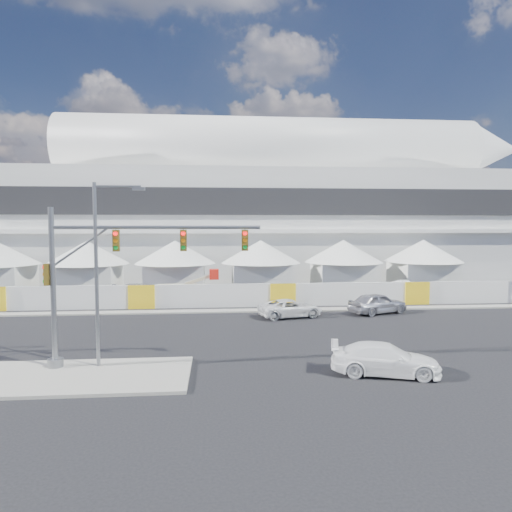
{
  "coord_description": "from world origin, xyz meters",
  "views": [
    {
      "loc": [
        0.28,
        -24.26,
        7.11
      ],
      "look_at": [
        3.28,
        10.0,
        4.71
      ],
      "focal_mm": 32.0,
      "sensor_mm": 36.0,
      "label": 1
    }
  ],
  "objects": [
    {
      "name": "sedan_silver",
      "position": [
        13.07,
        10.71,
        0.83
      ],
      "size": [
        3.59,
        5.26,
        1.66
      ],
      "primitive_type": "imported",
      "rotation": [
        0.0,
        0.0,
        1.94
      ],
      "color": "#B8B7BC",
      "rests_on": "ground"
    },
    {
      "name": "streetlight_median",
      "position": [
        -5.29,
        -1.67,
        5.3
      ],
      "size": [
        2.48,
        0.25,
        8.97
      ],
      "color": "slate",
      "rests_on": "median_island"
    },
    {
      "name": "lot_car_a",
      "position": [
        19.35,
        19.19,
        0.75
      ],
      "size": [
        2.74,
        4.81,
        1.5
      ],
      "primitive_type": "imported",
      "rotation": [
        0.0,
        0.0,
        1.3
      ],
      "color": "white",
      "rests_on": "ground"
    },
    {
      "name": "pickup_near",
      "position": [
        8.22,
        -3.7,
        0.73
      ],
      "size": [
        3.24,
        5.42,
        1.47
      ],
      "primitive_type": "imported",
      "rotation": [
        0.0,
        0.0,
        1.32
      ],
      "color": "white",
      "rests_on": "ground"
    },
    {
      "name": "ground",
      "position": [
        0.0,
        0.0,
        0.0
      ],
      "size": [
        160.0,
        160.0,
        0.0
      ],
      "primitive_type": "plane",
      "color": "black",
      "rests_on": "ground"
    },
    {
      "name": "hoarding_fence",
      "position": [
        6.0,
        14.5,
        1.0
      ],
      "size": [
        70.0,
        0.25,
        2.0
      ],
      "primitive_type": "cube",
      "color": "silver",
      "rests_on": "ground"
    },
    {
      "name": "stadium",
      "position": [
        8.71,
        41.5,
        9.45
      ],
      "size": [
        80.0,
        24.8,
        21.98
      ],
      "color": "silver",
      "rests_on": "ground"
    },
    {
      "name": "lot_car_c",
      "position": [
        -7.01,
        19.52,
        0.73
      ],
      "size": [
        2.83,
        5.31,
        1.47
      ],
      "primitive_type": "imported",
      "rotation": [
        0.0,
        0.0,
        1.73
      ],
      "color": "silver",
      "rests_on": "ground"
    },
    {
      "name": "traffic_mast",
      "position": [
        -5.47,
        -1.65,
        4.47
      ],
      "size": [
        10.43,
        0.76,
        7.78
      ],
      "color": "gray",
      "rests_on": "median_island"
    },
    {
      "name": "pickup_curb",
      "position": [
        5.93,
        9.93,
        0.68
      ],
      "size": [
        3.39,
        5.32,
        1.37
      ],
      "primitive_type": "imported",
      "rotation": [
        0.0,
        0.0,
        1.81
      ],
      "color": "silver",
      "rests_on": "ground"
    },
    {
      "name": "median_island",
      "position": [
        -6.0,
        -3.0,
        0.07
      ],
      "size": [
        10.0,
        5.0,
        0.15
      ],
      "primitive_type": "cube",
      "color": "gray",
      "rests_on": "ground"
    },
    {
      "name": "boom_lift",
      "position": [
        -3.56,
        15.5,
        0.85
      ],
      "size": [
        6.25,
        1.49,
        3.18
      ],
      "rotation": [
        0.0,
        0.0,
        0.03
      ],
      "color": "red",
      "rests_on": "ground"
    },
    {
      "name": "tent_row",
      "position": [
        0.5,
        24.0,
        3.15
      ],
      "size": [
        53.4,
        8.4,
        5.4
      ],
      "color": "silver",
      "rests_on": "ground"
    },
    {
      "name": "far_curb",
      "position": [
        20.0,
        12.5,
        0.06
      ],
      "size": [
        80.0,
        1.2,
        0.12
      ],
      "primitive_type": "cube",
      "color": "gray",
      "rests_on": "ground"
    }
  ]
}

